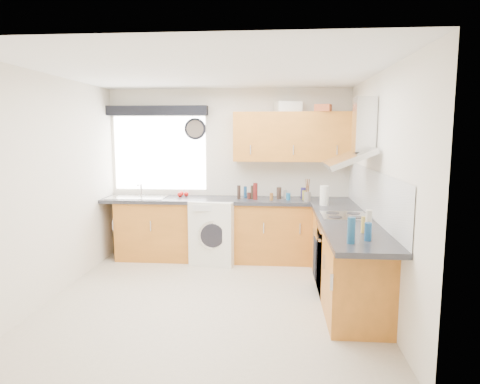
# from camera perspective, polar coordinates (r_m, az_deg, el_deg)

# --- Properties ---
(ground_plane) EXTENTS (3.60, 3.60, 0.00)m
(ground_plane) POSITION_cam_1_polar(r_m,az_deg,el_deg) (5.01, -3.77, -13.93)
(ground_plane) COLOR beige
(ceiling) EXTENTS (3.60, 3.60, 0.02)m
(ceiling) POSITION_cam_1_polar(r_m,az_deg,el_deg) (4.68, -4.06, 15.74)
(ceiling) COLOR white
(ceiling) RESTS_ON wall_back
(wall_back) EXTENTS (3.60, 0.02, 2.50)m
(wall_back) POSITION_cam_1_polar(r_m,az_deg,el_deg) (6.46, -1.51, 2.52)
(wall_back) COLOR silver
(wall_back) RESTS_ON ground_plane
(wall_front) EXTENTS (3.60, 0.02, 2.50)m
(wall_front) POSITION_cam_1_polar(r_m,az_deg,el_deg) (2.94, -9.19, -4.24)
(wall_front) COLOR silver
(wall_front) RESTS_ON ground_plane
(wall_left) EXTENTS (0.02, 3.60, 2.50)m
(wall_left) POSITION_cam_1_polar(r_m,az_deg,el_deg) (5.26, -23.67, 0.59)
(wall_left) COLOR silver
(wall_left) RESTS_ON ground_plane
(wall_right) EXTENTS (0.02, 3.60, 2.50)m
(wall_right) POSITION_cam_1_polar(r_m,az_deg,el_deg) (4.76, 18.05, 0.15)
(wall_right) COLOR silver
(wall_right) RESTS_ON ground_plane
(window) EXTENTS (1.40, 0.02, 1.10)m
(window) POSITION_cam_1_polar(r_m,az_deg,el_deg) (6.62, -10.64, 5.12)
(window) COLOR silver
(window) RESTS_ON wall_back
(window_blind) EXTENTS (1.50, 0.18, 0.14)m
(window_blind) POSITION_cam_1_polar(r_m,az_deg,el_deg) (6.54, -10.99, 10.61)
(window_blind) COLOR black
(window_blind) RESTS_ON wall_back
(splashback) EXTENTS (0.01, 3.00, 0.54)m
(splashback) POSITION_cam_1_polar(r_m,az_deg,el_deg) (5.06, 17.13, -0.17)
(splashback) COLOR white
(splashback) RESTS_ON wall_right
(base_cab_back) EXTENTS (3.00, 0.58, 0.86)m
(base_cab_back) POSITION_cam_1_polar(r_m,az_deg,el_deg) (6.32, -2.68, -5.15)
(base_cab_back) COLOR #A7611E
(base_cab_back) RESTS_ON ground_plane
(base_cab_corner) EXTENTS (0.60, 0.60, 0.86)m
(base_cab_corner) POSITION_cam_1_polar(r_m,az_deg,el_deg) (6.31, 11.94, -5.34)
(base_cab_corner) COLOR #A7611E
(base_cab_corner) RESTS_ON ground_plane
(base_cab_right) EXTENTS (0.58, 2.10, 0.86)m
(base_cab_right) POSITION_cam_1_polar(r_m,az_deg,el_deg) (5.02, 13.98, -8.89)
(base_cab_right) COLOR #A7611E
(base_cab_right) RESTS_ON ground_plane
(worktop_back) EXTENTS (3.60, 0.62, 0.05)m
(worktop_back) POSITION_cam_1_polar(r_m,az_deg,el_deg) (6.21, -1.80, -1.10)
(worktop_back) COLOR #242529
(worktop_back) RESTS_ON base_cab_back
(worktop_right) EXTENTS (0.62, 2.42, 0.05)m
(worktop_right) POSITION_cam_1_polar(r_m,az_deg,el_deg) (4.76, 14.33, -4.16)
(worktop_right) COLOR #242529
(worktop_right) RESTS_ON base_cab_right
(sink) EXTENTS (0.84, 0.46, 0.10)m
(sink) POSITION_cam_1_polar(r_m,az_deg,el_deg) (6.48, -13.56, -0.35)
(sink) COLOR silver
(sink) RESTS_ON worktop_back
(oven) EXTENTS (0.56, 0.58, 0.85)m
(oven) POSITION_cam_1_polar(r_m,az_deg,el_deg) (5.16, 13.60, -8.46)
(oven) COLOR black
(oven) RESTS_ON ground_plane
(hob_plate) EXTENTS (0.52, 0.52, 0.01)m
(hob_plate) POSITION_cam_1_polar(r_m,az_deg,el_deg) (5.04, 13.78, -3.09)
(hob_plate) COLOR silver
(hob_plate) RESTS_ON worktop_right
(extractor_hood) EXTENTS (0.52, 0.78, 0.66)m
(extractor_hood) POSITION_cam_1_polar(r_m,az_deg,el_deg) (4.97, 15.26, 6.60)
(extractor_hood) COLOR silver
(extractor_hood) RESTS_ON wall_right
(upper_cabinets) EXTENTS (1.70, 0.35, 0.70)m
(upper_cabinets) POSITION_cam_1_polar(r_m,az_deg,el_deg) (6.22, 7.09, 7.33)
(upper_cabinets) COLOR #A7611E
(upper_cabinets) RESTS_ON wall_back
(washing_machine) EXTENTS (0.71, 0.69, 0.91)m
(washing_machine) POSITION_cam_1_polar(r_m,az_deg,el_deg) (6.21, -3.27, -5.15)
(washing_machine) COLOR silver
(washing_machine) RESTS_ON ground_plane
(wall_clock) EXTENTS (0.32, 0.04, 0.32)m
(wall_clock) POSITION_cam_1_polar(r_m,az_deg,el_deg) (6.46, -6.04, 8.38)
(wall_clock) COLOR black
(wall_clock) RESTS_ON wall_back
(casserole) EXTENTS (0.40, 0.34, 0.15)m
(casserole) POSITION_cam_1_polar(r_m,az_deg,el_deg) (6.28, 6.41, 11.20)
(casserole) COLOR silver
(casserole) RESTS_ON upper_cabinets
(storage_box) EXTENTS (0.26, 0.24, 0.10)m
(storage_box) POSITION_cam_1_polar(r_m,az_deg,el_deg) (6.15, 11.01, 10.95)
(storage_box) COLOR #AC4C27
(storage_box) RESTS_ON upper_cabinets
(utensil_pot) EXTENTS (0.11, 0.11, 0.13)m
(utensil_pot) POSITION_cam_1_polar(r_m,az_deg,el_deg) (6.02, 8.96, -0.62)
(utensil_pot) COLOR slate
(utensil_pot) RESTS_ON worktop_back
(kitchen_roll) EXTENTS (0.12, 0.12, 0.26)m
(kitchen_roll) POSITION_cam_1_polar(r_m,az_deg,el_deg) (5.74, 11.18, -0.45)
(kitchen_roll) COLOR silver
(kitchen_roll) RESTS_ON worktop_right
(tomato_cluster) EXTENTS (0.20, 0.20, 0.07)m
(tomato_cluster) POSITION_cam_1_polar(r_m,az_deg,el_deg) (6.46, -7.69, -0.27)
(tomato_cluster) COLOR #B4100D
(tomato_cluster) RESTS_ON worktop_back
(jar_0) EXTENTS (0.08, 0.08, 0.16)m
(jar_0) POSITION_cam_1_polar(r_m,az_deg,el_deg) (6.25, 8.43, -0.15)
(jar_0) COLOR #1C174F
(jar_0) RESTS_ON worktop_back
(jar_1) EXTENTS (0.07, 0.07, 0.17)m
(jar_1) POSITION_cam_1_polar(r_m,az_deg,el_deg) (6.17, 5.21, -0.15)
(jar_1) COLOR #36261E
(jar_1) RESTS_ON worktop_back
(jar_2) EXTENTS (0.05, 0.05, 0.10)m
(jar_2) POSITION_cam_1_polar(r_m,az_deg,el_deg) (6.05, 4.21, -0.63)
(jar_2) COLOR brown
(jar_2) RESTS_ON worktop_back
(jar_3) EXTENTS (0.06, 0.06, 0.13)m
(jar_3) POSITION_cam_1_polar(r_m,az_deg,el_deg) (6.14, 8.55, -0.42)
(jar_3) COLOR olive
(jar_3) RESTS_ON worktop_back
(jar_4) EXTENTS (0.05, 0.05, 0.16)m
(jar_4) POSITION_cam_1_polar(r_m,az_deg,el_deg) (6.30, 0.70, 0.01)
(jar_4) COLOR navy
(jar_4) RESTS_ON worktop_back
(jar_5) EXTENTS (0.05, 0.05, 0.12)m
(jar_5) POSITION_cam_1_polar(r_m,az_deg,el_deg) (6.23, 6.05, -0.30)
(jar_5) COLOR gray
(jar_5) RESTS_ON worktop_back
(jar_6) EXTENTS (0.06, 0.06, 0.10)m
(jar_6) POSITION_cam_1_polar(r_m,az_deg,el_deg) (6.10, 6.46, -0.60)
(jar_6) COLOR #1D618C
(jar_6) RESTS_ON worktop_back
(jar_7) EXTENTS (0.06, 0.06, 0.24)m
(jar_7) POSITION_cam_1_polar(r_m,az_deg,el_deg) (6.10, 2.06, 0.09)
(jar_7) COLOR #571512
(jar_7) RESTS_ON worktop_back
(jar_8) EXTENTS (0.05, 0.05, 0.20)m
(jar_8) POSITION_cam_1_polar(r_m,az_deg,el_deg) (6.15, -0.16, -0.03)
(jar_8) COLOR black
(jar_8) RESTS_ON worktop_back
(jar_9) EXTENTS (0.05, 0.05, 0.19)m
(jar_9) POSITION_cam_1_polar(r_m,az_deg,el_deg) (6.15, 1.67, -0.04)
(jar_9) COLOR black
(jar_9) RESTS_ON worktop_back
(jar_10) EXTENTS (0.05, 0.05, 0.09)m
(jar_10) POSITION_cam_1_polar(r_m,az_deg,el_deg) (6.17, 1.19, -0.50)
(jar_10) COLOR #461E19
(jar_10) RESTS_ON worktop_back
(bottle_0) EXTENTS (0.07, 0.07, 0.23)m
(bottle_0) POSITION_cam_1_polar(r_m,az_deg,el_deg) (3.83, 14.61, -4.98)
(bottle_0) COLOR navy
(bottle_0) RESTS_ON worktop_right
(bottle_1) EXTENTS (0.06, 0.06, 0.24)m
(bottle_1) POSITION_cam_1_polar(r_m,az_deg,el_deg) (4.15, 16.76, -3.98)
(bottle_1) COLOR #B9B09D
(bottle_1) RESTS_ON worktop_right
(bottle_2) EXTENTS (0.06, 0.06, 0.16)m
(bottle_2) POSITION_cam_1_polar(r_m,az_deg,el_deg) (3.97, 16.70, -5.09)
(bottle_2) COLOR navy
(bottle_2) RESTS_ON worktop_right
(bottle_3) EXTENTS (0.05, 0.05, 0.16)m
(bottle_3) POSITION_cam_1_polar(r_m,az_deg,el_deg) (4.27, 16.19, -4.21)
(bottle_3) COLOR #A68C39
(bottle_3) RESTS_ON worktop_right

